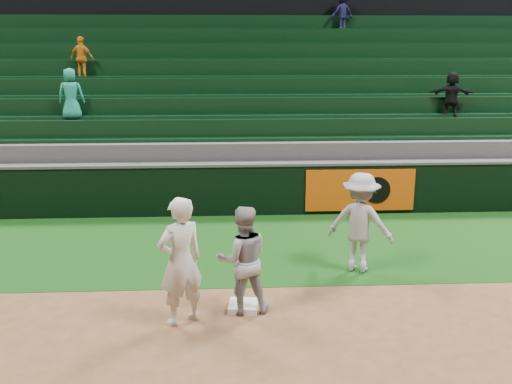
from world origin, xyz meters
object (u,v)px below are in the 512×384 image
first_base (243,306)px  base_coach (360,223)px  baserunner (243,260)px  first_baseman (180,261)px

first_base → base_coach: bearing=34.3°
baserunner → base_coach: 2.60m
first_baseman → base_coach: size_ratio=1.06×
first_baseman → baserunner: (0.90, 0.33, -0.12)m
first_baseman → baserunner: 0.97m
first_baseman → base_coach: 3.53m
first_base → first_baseman: 1.33m
first_base → baserunner: (-0.01, -0.05, 0.78)m
first_base → base_coach: size_ratio=0.25×
first_base → baserunner: bearing=-97.1°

